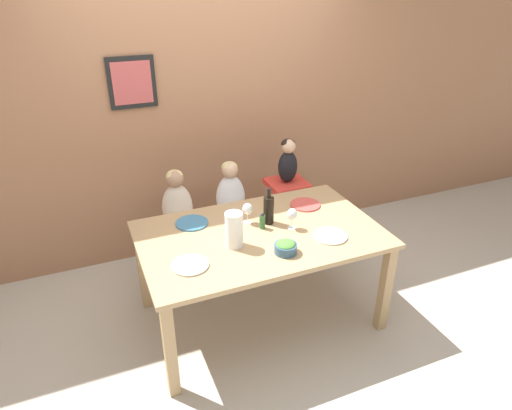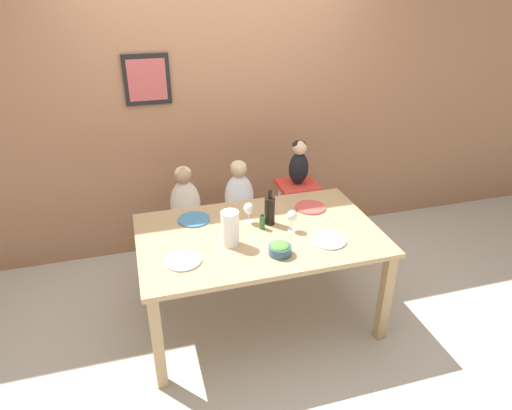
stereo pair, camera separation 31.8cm
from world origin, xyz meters
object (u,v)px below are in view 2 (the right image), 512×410
at_px(person_baby_right, 299,162).
at_px(dinner_plate_back_left, 194,219).
at_px(wine_glass_near, 292,217).
at_px(dinner_plate_back_right, 310,207).
at_px(person_child_left, 185,198).
at_px(dinner_plate_front_right, 329,240).
at_px(paper_towel_roll, 230,228).
at_px(salad_bowl_large, 280,249).
at_px(chair_far_center, 240,225).
at_px(wine_bottle, 270,210).
at_px(dinner_plate_front_left, 183,261).
at_px(wine_glass_far, 249,209).
at_px(chair_far_left, 188,233).
at_px(person_child_center, 239,192).
at_px(chair_right_highchair, 297,200).

distance_m(person_baby_right, dinner_plate_back_left, 1.09).
relative_size(person_baby_right, wine_glass_near, 2.50).
bearing_deg(dinner_plate_back_right, wine_glass_near, -132.68).
distance_m(person_child_left, dinner_plate_back_right, 1.03).
bearing_deg(dinner_plate_front_right, dinner_plate_back_left, 146.89).
bearing_deg(person_child_left, dinner_plate_back_right, -28.78).
bearing_deg(dinner_plate_front_right, paper_towel_roll, 167.18).
height_order(person_baby_right, paper_towel_roll, person_baby_right).
distance_m(salad_bowl_large, dinner_plate_back_right, 0.70).
distance_m(chair_far_center, dinner_plate_back_right, 0.76).
bearing_deg(wine_bottle, dinner_plate_front_right, -47.64).
bearing_deg(wine_bottle, wine_glass_near, -48.63).
height_order(dinner_plate_front_left, dinner_plate_front_right, same).
distance_m(person_child_left, wine_glass_far, 0.71).
relative_size(chair_far_left, dinner_plate_front_left, 1.98).
distance_m(person_child_left, person_child_center, 0.46).
bearing_deg(wine_bottle, dinner_plate_back_right, 20.61).
xyz_separation_m(person_child_center, wine_glass_far, (-0.07, -0.58, 0.14)).
height_order(chair_far_left, dinner_plate_back_left, dinner_plate_back_left).
bearing_deg(wine_bottle, paper_towel_roll, -149.73).
relative_size(person_child_left, person_child_center, 1.00).
xyz_separation_m(chair_right_highchair, dinner_plate_back_right, (-0.09, -0.50, 0.19)).
xyz_separation_m(wine_glass_near, dinner_plate_front_right, (0.19, -0.21, -0.10)).
relative_size(person_baby_right, dinner_plate_front_left, 1.65).
height_order(person_child_left, dinner_plate_back_left, person_child_left).
height_order(chair_far_center, paper_towel_roll, paper_towel_roll).
xyz_separation_m(chair_far_left, dinner_plate_front_left, (-0.15, -0.95, 0.36)).
xyz_separation_m(person_baby_right, salad_bowl_large, (-0.52, -1.04, -0.14)).
distance_m(wine_bottle, dinner_plate_front_right, 0.48).
height_order(chair_right_highchair, dinner_plate_back_left, dinner_plate_back_left).
height_order(chair_far_center, person_baby_right, person_baby_right).
bearing_deg(dinner_plate_front_left, wine_bottle, 24.89).
bearing_deg(wine_glass_near, dinner_plate_front_right, -47.00).
height_order(chair_far_left, chair_right_highchair, chair_right_highchair).
bearing_deg(dinner_plate_front_left, person_baby_right, 39.92).
height_order(paper_towel_roll, wine_glass_near, paper_towel_roll).
distance_m(paper_towel_roll, dinner_plate_back_right, 0.80).
height_order(wine_bottle, dinner_plate_back_left, wine_bottle).
height_order(chair_far_left, dinner_plate_front_right, dinner_plate_front_right).
bearing_deg(chair_far_left, chair_right_highchair, 0.00).
relative_size(person_child_center, dinner_plate_back_right, 2.22).
bearing_deg(chair_far_center, person_child_left, 179.93).
height_order(chair_right_highchair, dinner_plate_front_left, dinner_plate_front_left).
bearing_deg(dinner_plate_front_left, wine_glass_far, 34.82).
bearing_deg(dinner_plate_front_right, chair_far_center, 111.27).
height_order(paper_towel_roll, dinner_plate_back_right, paper_towel_roll).
relative_size(dinner_plate_front_left, dinner_plate_back_left, 1.00).
relative_size(wine_bottle, dinner_plate_front_right, 1.16).
relative_size(wine_bottle, dinner_plate_back_right, 1.16).
xyz_separation_m(person_baby_right, dinner_plate_front_right, (-0.15, -0.98, -0.18)).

